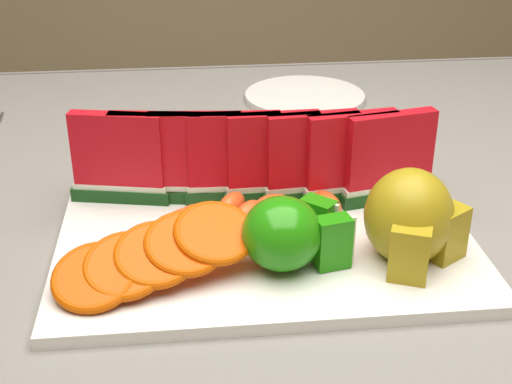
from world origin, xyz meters
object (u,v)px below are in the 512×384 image
object	(u,v)px
apple_cluster	(290,233)
pear_cluster	(411,220)
platter	(264,235)
side_plate	(305,97)

from	to	relation	value
apple_cluster	pear_cluster	bearing A→B (deg)	1.54
platter	pear_cluster	distance (m)	0.15
platter	pear_cluster	bearing A→B (deg)	-26.10
platter	apple_cluster	xyz separation A→B (m)	(0.02, -0.07, 0.04)
apple_cluster	side_plate	world-z (taller)	apple_cluster
platter	apple_cluster	size ratio (longest dim) A/B	3.67
platter	apple_cluster	world-z (taller)	apple_cluster
side_plate	platter	bearing A→B (deg)	-105.10
platter	pear_cluster	world-z (taller)	pear_cluster
apple_cluster	pear_cluster	xyz separation A→B (m)	(0.11, 0.00, 0.01)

